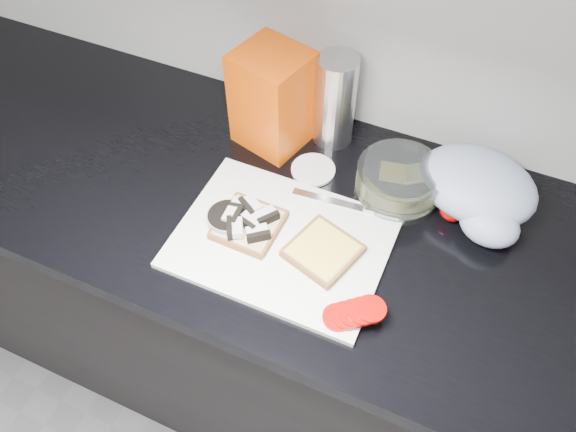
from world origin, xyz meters
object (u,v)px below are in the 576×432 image
object	(u,v)px
cutting_board	(282,241)
glass_bowl	(399,181)
steel_canister	(335,101)
bread_bag	(272,99)

from	to	relation	value
cutting_board	glass_bowl	size ratio (longest dim) A/B	2.29
glass_bowl	steel_canister	size ratio (longest dim) A/B	0.83
cutting_board	glass_bowl	xyz separation A→B (m)	(0.16, 0.21, 0.03)
glass_bowl	cutting_board	bearing A→B (deg)	-127.77
bread_bag	glass_bowl	bearing A→B (deg)	6.07
bread_bag	steel_canister	distance (m)	0.13
glass_bowl	steel_canister	world-z (taller)	steel_canister
cutting_board	bread_bag	world-z (taller)	bread_bag
cutting_board	bread_bag	bearing A→B (deg)	117.92
glass_bowl	bread_bag	size ratio (longest dim) A/B	0.79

